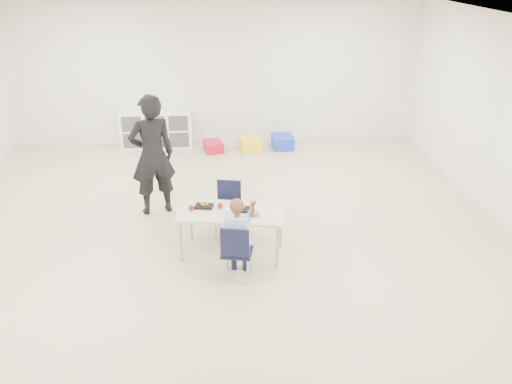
{
  "coord_description": "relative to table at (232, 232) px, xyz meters",
  "views": [
    {
      "loc": [
        -0.02,
        -6.14,
        3.53
      ],
      "look_at": [
        0.45,
        -0.08,
        0.85
      ],
      "focal_mm": 38.0,
      "sensor_mm": 36.0,
      "label": 1
    }
  ],
  "objects": [
    {
      "name": "room",
      "position": [
        -0.14,
        0.09,
        1.1
      ],
      "size": [
        9.0,
        9.02,
        2.8
      ],
      "color": "tan",
      "rests_on": "ground"
    },
    {
      "name": "bin_yellow",
      "position": [
        0.49,
        3.96,
        -0.19
      ],
      "size": [
        0.44,
        0.53,
        0.23
      ],
      "primitive_type": "cube",
      "rotation": [
        0.0,
        0.0,
        0.15
      ],
      "color": "yellow",
      "rests_on": "ground"
    },
    {
      "name": "lunch_tray_far",
      "position": [
        -0.34,
        0.14,
        0.31
      ],
      "size": [
        0.25,
        0.2,
        0.03
      ],
      "primitive_type": "cube",
      "rotation": [
        0.0,
        0.0,
        -0.2
      ],
      "color": "black",
      "rests_on": "table"
    },
    {
      "name": "cubby_shelf",
      "position": [
        -1.34,
        4.37,
        0.05
      ],
      "size": [
        1.4,
        0.4,
        0.7
      ],
      "primitive_type": "cube",
      "color": "white",
      "rests_on": "ground"
    },
    {
      "name": "chair_near",
      "position": [
        0.04,
        -0.57,
        0.06
      ],
      "size": [
        0.41,
        0.39,
        0.72
      ],
      "primitive_type": null,
      "rotation": [
        0.0,
        0.0,
        -0.2
      ],
      "color": "black",
      "rests_on": "ground"
    },
    {
      "name": "milk_carton",
      "position": [
        -0.04,
        -0.13,
        0.35
      ],
      "size": [
        0.08,
        0.08,
        0.1
      ],
      "primitive_type": "cube",
      "rotation": [
        0.0,
        0.0,
        -0.2
      ],
      "color": "white",
      "rests_on": "table"
    },
    {
      "name": "rules_poster",
      "position": [
        3.84,
        0.69,
        0.95
      ],
      "size": [
        0.02,
        0.6,
        0.8
      ],
      "primitive_type": "cube",
      "color": "white",
      "rests_on": "room"
    },
    {
      "name": "apple_far",
      "position": [
        -0.5,
        0.06,
        0.33
      ],
      "size": [
        0.07,
        0.07,
        0.07
      ],
      "primitive_type": "sphere",
      "color": "maroon",
      "rests_on": "table"
    },
    {
      "name": "lunch_tray_near",
      "position": [
        0.11,
        0.02,
        0.31
      ],
      "size": [
        0.25,
        0.2,
        0.03
      ],
      "primitive_type": "cube",
      "rotation": [
        0.0,
        0.0,
        -0.2
      ],
      "color": "black",
      "rests_on": "table"
    },
    {
      "name": "child",
      "position": [
        0.04,
        -0.57,
        0.26
      ],
      "size": [
        0.57,
        0.57,
        1.14
      ],
      "primitive_type": null,
      "rotation": [
        0.0,
        0.0,
        -0.2
      ],
      "color": "#BCD7FF",
      "rests_on": "chair_near"
    },
    {
      "name": "bin_blue",
      "position": [
        1.14,
        4.07,
        -0.18
      ],
      "size": [
        0.42,
        0.52,
        0.25
      ],
      "primitive_type": "cube",
      "rotation": [
        0.0,
        0.0,
        0.05
      ],
      "color": "#1B34CA",
      "rests_on": "ground"
    },
    {
      "name": "bread_roll",
      "position": [
        0.27,
        -0.14,
        0.33
      ],
      "size": [
        0.09,
        0.09,
        0.07
      ],
      "primitive_type": "ellipsoid",
      "color": "tan",
      "rests_on": "table"
    },
    {
      "name": "table",
      "position": [
        0.0,
        0.0,
        0.0
      ],
      "size": [
        1.42,
        0.9,
        0.6
      ],
      "rotation": [
        0.0,
        0.0,
        -0.2
      ],
      "color": "beige",
      "rests_on": "ground"
    },
    {
      "name": "bin_red",
      "position": [
        -0.23,
        3.95,
        -0.2
      ],
      "size": [
        0.42,
        0.49,
        0.21
      ],
      "primitive_type": "cube",
      "rotation": [
        0.0,
        0.0,
        0.24
      ],
      "color": "red",
      "rests_on": "ground"
    },
    {
      "name": "adult",
      "position": [
        -1.09,
        1.33,
        0.58
      ],
      "size": [
        0.75,
        0.61,
        1.78
      ],
      "primitive_type": "imported",
      "rotation": [
        0.0,
        0.0,
        3.47
      ],
      "color": "black",
      "rests_on": "ground"
    },
    {
      "name": "apple_near",
      "position": [
        -0.14,
        0.1,
        0.33
      ],
      "size": [
        0.07,
        0.07,
        0.07
      ],
      "primitive_type": "sphere",
      "color": "maroon",
      "rests_on": "table"
    },
    {
      "name": "chair_far",
      "position": [
        -0.04,
        0.57,
        0.06
      ],
      "size": [
        0.41,
        0.39,
        0.72
      ],
      "primitive_type": null,
      "rotation": [
        0.0,
        0.0,
        -0.2
      ],
      "color": "black",
      "rests_on": "ground"
    }
  ]
}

